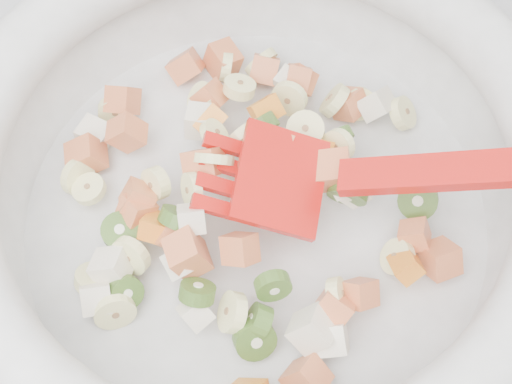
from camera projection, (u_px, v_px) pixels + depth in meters
name	position (u px, v px, depth m)	size (l,w,h in m)	color
counter	(290.00, 346.00, 0.99)	(2.00, 0.60, 0.90)	#A8A9AE
mixing_bowl	(256.00, 181.00, 0.51)	(0.45, 0.41, 0.16)	#B8B8B6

